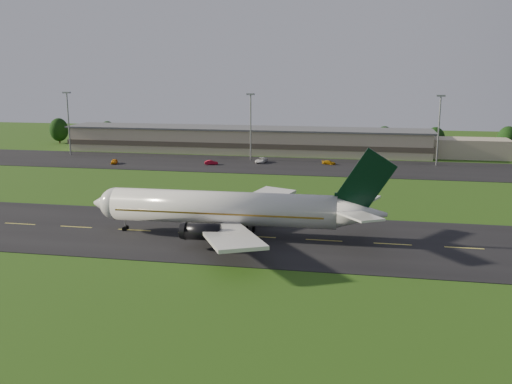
% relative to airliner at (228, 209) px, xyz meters
% --- Properties ---
extents(ground, '(360.00, 360.00, 0.00)m').
position_rel_airliner_xyz_m(ground, '(-16.85, -0.01, -4.66)').
color(ground, '#2A4B12').
rests_on(ground, ground).
extents(taxiway, '(220.00, 30.00, 0.10)m').
position_rel_airliner_xyz_m(taxiway, '(-16.85, -0.01, -4.61)').
color(taxiway, black).
rests_on(taxiway, ground).
extents(apron, '(260.00, 30.00, 0.10)m').
position_rel_airliner_xyz_m(apron, '(-16.85, 71.99, -4.61)').
color(apron, black).
rests_on(apron, ground).
extents(airliner, '(51.26, 42.18, 15.57)m').
position_rel_airliner_xyz_m(airliner, '(0.00, 0.00, 0.00)').
color(airliner, silver).
rests_on(airliner, ground).
extents(terminal, '(145.00, 16.00, 8.40)m').
position_rel_airliner_xyz_m(terminal, '(-10.45, 96.17, -0.67)').
color(terminal, '#B6A98B').
rests_on(terminal, ground).
extents(light_mast_west, '(2.40, 1.20, 20.35)m').
position_rel_airliner_xyz_m(light_mast_west, '(-71.85, 79.99, 8.08)').
color(light_mast_west, gray).
rests_on(light_mast_west, ground).
extents(light_mast_centre, '(2.40, 1.20, 20.35)m').
position_rel_airliner_xyz_m(light_mast_centre, '(-11.85, 79.99, 8.08)').
color(light_mast_centre, gray).
rests_on(light_mast_centre, ground).
extents(light_mast_east, '(2.40, 1.20, 20.35)m').
position_rel_airliner_xyz_m(light_mast_east, '(43.15, 79.99, 8.08)').
color(light_mast_east, gray).
rests_on(light_mast_east, ground).
extents(tree_line, '(195.73, 7.78, 9.47)m').
position_rel_airliner_xyz_m(tree_line, '(10.09, 106.37, 0.02)').
color(tree_line, black).
rests_on(tree_line, ground).
extents(service_vehicle_a, '(2.57, 4.26, 1.36)m').
position_rel_airliner_xyz_m(service_vehicle_a, '(-50.15, 65.52, -3.88)').
color(service_vehicle_a, orange).
rests_on(service_vehicle_a, apron).
extents(service_vehicle_b, '(4.14, 2.51, 1.29)m').
position_rel_airliner_xyz_m(service_vehicle_b, '(-21.53, 69.27, -3.92)').
color(service_vehicle_b, '#A10A21').
rests_on(service_vehicle_b, apron).
extents(service_vehicle_c, '(3.34, 5.75, 1.51)m').
position_rel_airliner_xyz_m(service_vehicle_c, '(-7.77, 75.51, -3.81)').
color(service_vehicle_c, white).
rests_on(service_vehicle_c, apron).
extents(service_vehicle_d, '(4.27, 2.37, 1.17)m').
position_rel_airliner_xyz_m(service_vehicle_d, '(12.33, 75.96, -3.98)').
color(service_vehicle_d, '#BE810B').
rests_on(service_vehicle_d, apron).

